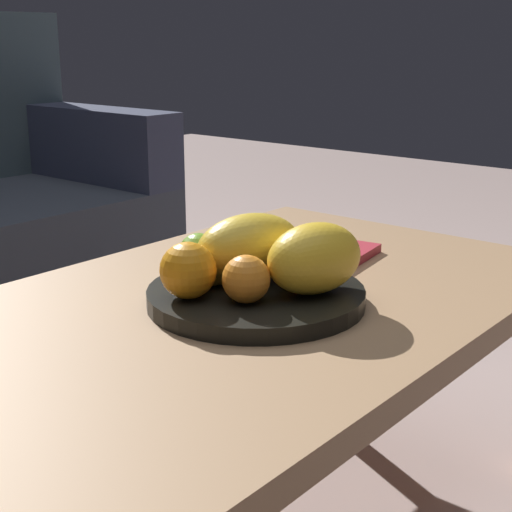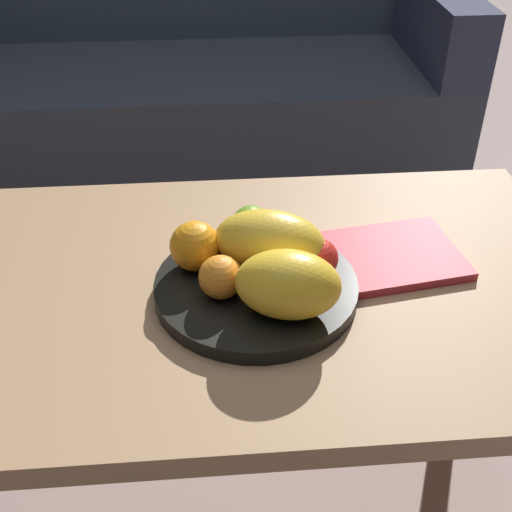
{
  "view_description": "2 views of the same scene",
  "coord_description": "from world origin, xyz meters",
  "px_view_note": "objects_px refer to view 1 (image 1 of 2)",
  "views": [
    {
      "loc": [
        -0.79,
        -0.72,
        0.83
      ],
      "look_at": [
        0.04,
        -0.03,
        0.52
      ],
      "focal_mm": 53.19,
      "sensor_mm": 36.0,
      "label": 1
    },
    {
      "loc": [
        -0.03,
        -0.86,
        1.12
      ],
      "look_at": [
        0.04,
        -0.03,
        0.52
      ],
      "focal_mm": 46.29,
      "sensor_mm": 36.0,
      "label": 2
    }
  ],
  "objects_px": {
    "apple_left": "(199,253)",
    "fruit_bowl": "(256,296)",
    "melon_smaller_beside": "(315,258)",
    "apple_front": "(291,252)",
    "melon_large_front": "(251,248)",
    "orange_left": "(188,270)",
    "magazine": "(307,257)",
    "orange_front": "(246,279)",
    "coffee_table": "(224,333)",
    "banana_bunch": "(225,267)"
  },
  "relations": [
    {
      "from": "apple_left",
      "to": "melon_large_front",
      "type": "bearing_deg",
      "value": -75.09
    },
    {
      "from": "melon_smaller_beside",
      "to": "apple_front",
      "type": "relative_size",
      "value": 2.46
    },
    {
      "from": "orange_left",
      "to": "banana_bunch",
      "type": "xyz_separation_m",
      "value": [
        0.08,
        0.0,
        -0.01
      ]
    },
    {
      "from": "melon_large_front",
      "to": "apple_left",
      "type": "relative_size",
      "value": 2.77
    },
    {
      "from": "banana_bunch",
      "to": "coffee_table",
      "type": "bearing_deg",
      "value": -142.4
    },
    {
      "from": "apple_left",
      "to": "magazine",
      "type": "bearing_deg",
      "value": -11.43
    },
    {
      "from": "fruit_bowl",
      "to": "magazine",
      "type": "relative_size",
      "value": 1.3
    },
    {
      "from": "coffee_table",
      "to": "banana_bunch",
      "type": "distance_m",
      "value": 0.1
    },
    {
      "from": "coffee_table",
      "to": "apple_left",
      "type": "bearing_deg",
      "value": 66.73
    },
    {
      "from": "coffee_table",
      "to": "melon_large_front",
      "type": "distance_m",
      "value": 0.14
    },
    {
      "from": "magazine",
      "to": "apple_front",
      "type": "bearing_deg",
      "value": -163.7
    },
    {
      "from": "apple_front",
      "to": "apple_left",
      "type": "relative_size",
      "value": 0.99
    },
    {
      "from": "fruit_bowl",
      "to": "orange_left",
      "type": "relative_size",
      "value": 3.97
    },
    {
      "from": "fruit_bowl",
      "to": "apple_front",
      "type": "bearing_deg",
      "value": 6.38
    },
    {
      "from": "orange_left",
      "to": "apple_front",
      "type": "xyz_separation_m",
      "value": [
        0.19,
        -0.04,
        -0.01
      ]
    },
    {
      "from": "orange_left",
      "to": "apple_left",
      "type": "bearing_deg",
      "value": 36.75
    },
    {
      "from": "apple_left",
      "to": "fruit_bowl",
      "type": "bearing_deg",
      "value": -90.35
    },
    {
      "from": "orange_left",
      "to": "apple_left",
      "type": "xyz_separation_m",
      "value": [
        0.09,
        0.07,
        -0.01
      ]
    },
    {
      "from": "orange_front",
      "to": "apple_front",
      "type": "relative_size",
      "value": 1.08
    },
    {
      "from": "melon_large_front",
      "to": "apple_front",
      "type": "xyz_separation_m",
      "value": [
        0.08,
        -0.02,
        -0.02
      ]
    },
    {
      "from": "fruit_bowl",
      "to": "orange_front",
      "type": "bearing_deg",
      "value": -153.01
    },
    {
      "from": "fruit_bowl",
      "to": "melon_smaller_beside",
      "type": "bearing_deg",
      "value": -62.18
    },
    {
      "from": "melon_smaller_beside",
      "to": "banana_bunch",
      "type": "height_order",
      "value": "melon_smaller_beside"
    },
    {
      "from": "fruit_bowl",
      "to": "coffee_table",
      "type": "bearing_deg",
      "value": 137.18
    },
    {
      "from": "coffee_table",
      "to": "fruit_bowl",
      "type": "distance_m",
      "value": 0.07
    },
    {
      "from": "melon_large_front",
      "to": "banana_bunch",
      "type": "distance_m",
      "value": 0.05
    },
    {
      "from": "orange_left",
      "to": "apple_front",
      "type": "height_order",
      "value": "orange_left"
    },
    {
      "from": "melon_large_front",
      "to": "orange_left",
      "type": "xyz_separation_m",
      "value": [
        -0.12,
        0.02,
        -0.01
      ]
    },
    {
      "from": "melon_large_front",
      "to": "magazine",
      "type": "bearing_deg",
      "value": 11.39
    },
    {
      "from": "orange_left",
      "to": "magazine",
      "type": "bearing_deg",
      "value": 4.35
    },
    {
      "from": "fruit_bowl",
      "to": "melon_large_front",
      "type": "xyz_separation_m",
      "value": [
        0.02,
        0.03,
        0.06
      ]
    },
    {
      "from": "apple_left",
      "to": "orange_left",
      "type": "bearing_deg",
      "value": -143.25
    },
    {
      "from": "melon_large_front",
      "to": "apple_left",
      "type": "xyz_separation_m",
      "value": [
        -0.02,
        0.09,
        -0.02
      ]
    },
    {
      "from": "apple_front",
      "to": "orange_left",
      "type": "bearing_deg",
      "value": 169.53
    },
    {
      "from": "melon_large_front",
      "to": "apple_front",
      "type": "distance_m",
      "value": 0.08
    },
    {
      "from": "coffee_table",
      "to": "fruit_bowl",
      "type": "relative_size",
      "value": 3.68
    },
    {
      "from": "orange_front",
      "to": "magazine",
      "type": "xyz_separation_m",
      "value": [
        0.29,
        0.1,
        -0.05
      ]
    },
    {
      "from": "fruit_bowl",
      "to": "apple_left",
      "type": "xyz_separation_m",
      "value": [
        0.0,
        0.12,
        0.04
      ]
    },
    {
      "from": "orange_front",
      "to": "banana_bunch",
      "type": "height_order",
      "value": "orange_front"
    },
    {
      "from": "orange_left",
      "to": "fruit_bowl",
      "type": "bearing_deg",
      "value": -26.63
    },
    {
      "from": "melon_smaller_beside",
      "to": "coffee_table",
      "type": "bearing_deg",
      "value": 124.78
    },
    {
      "from": "apple_left",
      "to": "coffee_table",
      "type": "bearing_deg",
      "value": -113.27
    },
    {
      "from": "orange_left",
      "to": "coffee_table",
      "type": "bearing_deg",
      "value": -13.53
    },
    {
      "from": "magazine",
      "to": "orange_left",
      "type": "bearing_deg",
      "value": 175.49
    },
    {
      "from": "melon_smaller_beside",
      "to": "banana_bunch",
      "type": "distance_m",
      "value": 0.14
    },
    {
      "from": "apple_left",
      "to": "magazine",
      "type": "height_order",
      "value": "apple_left"
    },
    {
      "from": "fruit_bowl",
      "to": "magazine",
      "type": "height_order",
      "value": "fruit_bowl"
    },
    {
      "from": "fruit_bowl",
      "to": "apple_left",
      "type": "distance_m",
      "value": 0.13
    },
    {
      "from": "melon_large_front",
      "to": "apple_front",
      "type": "bearing_deg",
      "value": -14.12
    },
    {
      "from": "coffee_table",
      "to": "apple_front",
      "type": "bearing_deg",
      "value": -9.15
    }
  ]
}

